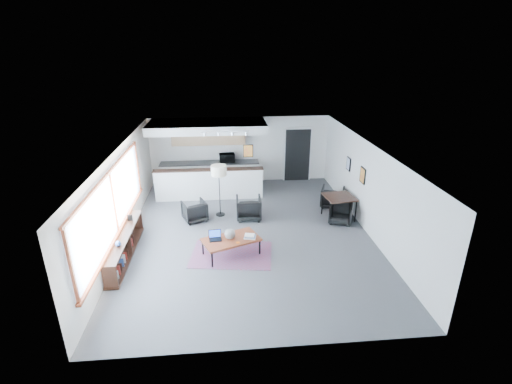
{
  "coord_description": "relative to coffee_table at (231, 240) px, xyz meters",
  "views": [
    {
      "loc": [
        -0.67,
        -9.72,
        5.22
      ],
      "look_at": [
        0.26,
        0.4,
        1.13
      ],
      "focal_mm": 26.0,
      "sensor_mm": 36.0,
      "label": 1
    }
  ],
  "objects": [
    {
      "name": "dining_chair_near",
      "position": [
        3.44,
        1.6,
        -0.14
      ],
      "size": [
        0.73,
        0.71,
        0.6
      ],
      "primitive_type": "imported",
      "rotation": [
        0.0,
        0.0,
        -0.35
      ],
      "color": "black",
      "rests_on": "floor"
    },
    {
      "name": "coaster",
      "position": [
        0.17,
        -0.22,
        0.04
      ],
      "size": [
        0.1,
        0.1,
        0.01
      ],
      "rotation": [
        0.0,
        0.0,
        0.16
      ],
      "color": "#E5590C",
      "rests_on": "coffee_table"
    },
    {
      "name": "console",
      "position": [
        -2.76,
        0.12,
        -0.11
      ],
      "size": [
        0.35,
        3.0,
        0.8
      ],
      "color": "black",
      "rests_on": "floor"
    },
    {
      "name": "wall_art_upper",
      "position": [
        4.01,
        2.87,
        1.06
      ],
      "size": [
        0.03,
        0.34,
        0.44
      ],
      "color": "black",
      "rests_on": "room"
    },
    {
      "name": "laptop",
      "position": [
        -0.41,
        0.03,
        0.1
      ],
      "size": [
        0.35,
        0.29,
        0.23
      ],
      "rotation": [
        0.0,
        0.0,
        0.1
      ],
      "color": "black",
      "rests_on": "coffee_table"
    },
    {
      "name": "ceramic_pot",
      "position": [
        -0.03,
        0.0,
        0.18
      ],
      "size": [
        0.28,
        0.28,
        0.28
      ],
      "rotation": [
        0.0,
        0.0,
        0.02
      ],
      "color": "gray",
      "rests_on": "coffee_table"
    },
    {
      "name": "kilim_rug",
      "position": [
        -0.0,
        -0.0,
        -0.43
      ],
      "size": [
        2.29,
        1.72,
        0.01
      ],
      "rotation": [
        0.0,
        0.0,
        -0.14
      ],
      "color": "#653551",
      "rests_on": "floor"
    },
    {
      "name": "window",
      "position": [
        -2.92,
        0.27,
        1.02
      ],
      "size": [
        0.1,
        5.95,
        1.66
      ],
      "color": "#8CBFFF",
      "rests_on": "room"
    },
    {
      "name": "doorway",
      "position": [
        2.84,
        5.59,
        0.64
      ],
      "size": [
        1.1,
        0.12,
        2.15
      ],
      "color": "black",
      "rests_on": "room"
    },
    {
      "name": "book_stack",
      "position": [
        0.5,
        0.01,
        0.08
      ],
      "size": [
        0.35,
        0.3,
        0.09
      ],
      "rotation": [
        0.0,
        0.0,
        -0.22
      ],
      "color": "silver",
      "rests_on": "coffee_table"
    },
    {
      "name": "dining_table",
      "position": [
        3.47,
        1.91,
        0.24
      ],
      "size": [
        1.0,
        1.0,
        0.75
      ],
      "rotation": [
        0.0,
        0.0,
        0.14
      ],
      "color": "black",
      "rests_on": "floor"
    },
    {
      "name": "armchair_left",
      "position": [
        -1.09,
        2.16,
        -0.09
      ],
      "size": [
        0.87,
        0.85,
        0.7
      ],
      "primitive_type": "imported",
      "rotation": [
        0.0,
        0.0,
        3.52
      ],
      "color": "black",
      "rests_on": "floor"
    },
    {
      "name": "microwave",
      "position": [
        0.01,
        5.32,
        0.69
      ],
      "size": [
        0.6,
        0.36,
        0.39
      ],
      "primitive_type": "imported",
      "rotation": [
        0.0,
        0.0,
        0.06
      ],
      "color": "black",
      "rests_on": "kitchenette"
    },
    {
      "name": "room",
      "position": [
        0.54,
        1.17,
        0.86
      ],
      "size": [
        7.02,
        9.02,
        2.62
      ],
      "color": "#4C4C4F",
      "rests_on": "ground"
    },
    {
      "name": "dining_chair_far",
      "position": [
        3.54,
        2.83,
        -0.12
      ],
      "size": [
        0.8,
        0.78,
        0.65
      ],
      "primitive_type": "imported",
      "rotation": [
        0.0,
        0.0,
        2.76
      ],
      "color": "black",
      "rests_on": "floor"
    },
    {
      "name": "kitchenette",
      "position": [
        -0.66,
        4.88,
        0.94
      ],
      "size": [
        4.2,
        1.96,
        2.6
      ],
      "color": "white",
      "rests_on": "floor"
    },
    {
      "name": "wall_art_lower",
      "position": [
        4.01,
        1.57,
        1.11
      ],
      "size": [
        0.03,
        0.38,
        0.48
      ],
      "color": "black",
      "rests_on": "room"
    },
    {
      "name": "track_light",
      "position": [
        -0.05,
        3.37,
        2.09
      ],
      "size": [
        1.6,
        0.07,
        0.15
      ],
      "color": "silver",
      "rests_on": "room"
    },
    {
      "name": "coffee_table",
      "position": [
        0.0,
        0.0,
        0.0
      ],
      "size": [
        1.64,
        1.27,
        0.48
      ],
      "rotation": [
        0.0,
        0.0,
        0.39
      ],
      "color": "maroon",
      "rests_on": "floor"
    },
    {
      "name": "floor_lamp",
      "position": [
        -0.29,
        2.49,
        1.03
      ],
      "size": [
        0.51,
        0.51,
        1.69
      ],
      "rotation": [
        0.0,
        0.0,
        -0.05
      ],
      "color": "black",
      "rests_on": "floor"
    },
    {
      "name": "armchair_right",
      "position": [
        0.62,
        2.15,
        -0.04
      ],
      "size": [
        0.79,
        0.74,
        0.79
      ],
      "primitive_type": "imported",
      "rotation": [
        0.0,
        0.0,
        3.12
      ],
      "color": "black",
      "rests_on": "floor"
    }
  ]
}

